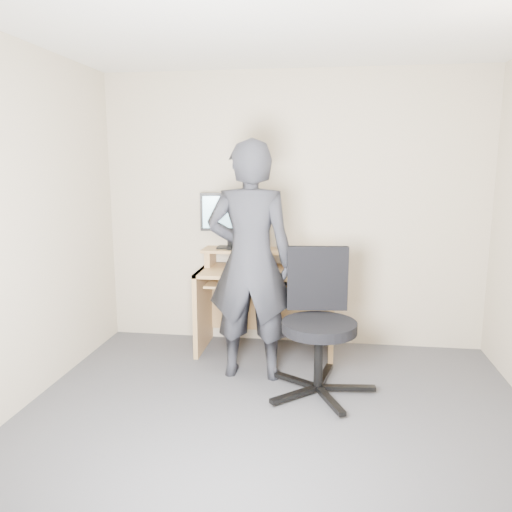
% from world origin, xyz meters
% --- Properties ---
extents(ground, '(3.50, 3.50, 0.00)m').
position_xyz_m(ground, '(0.00, 0.00, 0.00)').
color(ground, '#545459').
rests_on(ground, ground).
extents(back_wall, '(3.50, 0.02, 2.50)m').
position_xyz_m(back_wall, '(0.00, 1.75, 1.25)').
color(back_wall, beige).
rests_on(back_wall, ground).
extents(ceiling, '(3.50, 3.50, 0.02)m').
position_xyz_m(ceiling, '(0.00, 0.00, 2.50)').
color(ceiling, white).
rests_on(ceiling, back_wall).
extents(desk, '(1.20, 0.60, 0.91)m').
position_xyz_m(desk, '(-0.20, 1.53, 0.55)').
color(desk, tan).
rests_on(desk, ground).
extents(monitor, '(0.53, 0.15, 0.51)m').
position_xyz_m(monitor, '(-0.56, 1.61, 1.21)').
color(monitor, black).
rests_on(monitor, desk).
extents(external_drive, '(0.10, 0.14, 0.20)m').
position_xyz_m(external_drive, '(-0.36, 1.64, 1.01)').
color(external_drive, black).
rests_on(external_drive, desk).
extents(travel_mug, '(0.09, 0.09, 0.17)m').
position_xyz_m(travel_mug, '(-0.09, 1.62, 1.00)').
color(travel_mug, '#B8B8BD').
rests_on(travel_mug, desk).
extents(smartphone, '(0.10, 0.14, 0.01)m').
position_xyz_m(smartphone, '(0.09, 1.54, 0.92)').
color(smartphone, black).
rests_on(smartphone, desk).
extents(charger, '(0.05, 0.05, 0.03)m').
position_xyz_m(charger, '(-0.54, 1.51, 0.93)').
color(charger, black).
rests_on(charger, desk).
extents(headphones, '(0.18, 0.18, 0.06)m').
position_xyz_m(headphones, '(-0.35, 1.69, 0.92)').
color(headphones, silver).
rests_on(headphones, desk).
extents(keyboard, '(0.49, 0.28, 0.03)m').
position_xyz_m(keyboard, '(-0.24, 1.36, 0.67)').
color(keyboard, black).
rests_on(keyboard, desk).
extents(mouse, '(0.11, 0.08, 0.04)m').
position_xyz_m(mouse, '(0.05, 1.35, 0.77)').
color(mouse, black).
rests_on(mouse, desk).
extents(office_chair, '(0.81, 0.82, 1.04)m').
position_xyz_m(office_chair, '(0.27, 0.74, 0.57)').
color(office_chair, black).
rests_on(office_chair, ground).
extents(person, '(0.68, 0.45, 1.86)m').
position_xyz_m(person, '(-0.26, 0.91, 0.93)').
color(person, black).
rests_on(person, ground).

